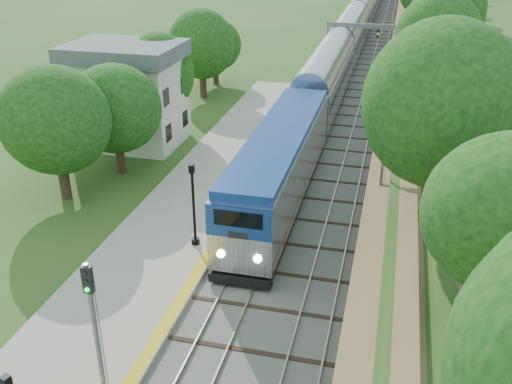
% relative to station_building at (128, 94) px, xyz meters
% --- Properties ---
extents(trackbed, '(9.50, 170.00, 0.28)m').
position_rel_station_building_xyz_m(trackbed, '(16.00, 30.00, -4.02)').
color(trackbed, '#4C4944').
rests_on(trackbed, ground).
extents(platform, '(6.40, 68.00, 0.38)m').
position_rel_station_building_xyz_m(platform, '(8.80, -14.00, -3.90)').
color(platform, gray).
rests_on(platform, ground).
extents(yellow_stripe, '(0.55, 68.00, 0.01)m').
position_rel_station_building_xyz_m(yellow_stripe, '(11.65, -14.00, -3.70)').
color(yellow_stripe, gold).
rests_on(yellow_stripe, platform).
extents(embankment, '(10.64, 170.00, 11.70)m').
position_rel_station_building_xyz_m(embankment, '(24.35, 30.00, -2.14)').
color(embankment, brown).
rests_on(embankment, ground).
extents(station_building, '(8.60, 6.60, 8.00)m').
position_rel_station_building_xyz_m(station_building, '(0.00, 0.00, 0.00)').
color(station_building, beige).
rests_on(station_building, ground).
extents(signal_gantry, '(8.40, 0.38, 6.20)m').
position_rel_station_building_xyz_m(signal_gantry, '(16.47, 24.99, 0.73)').
color(signal_gantry, slate).
rests_on(signal_gantry, ground).
extents(trees_behind_platform, '(7.82, 53.32, 7.21)m').
position_rel_station_building_xyz_m(trees_behind_platform, '(2.83, -9.33, 0.44)').
color(trees_behind_platform, '#332316').
rests_on(trees_behind_platform, ground).
extents(train, '(3.25, 129.97, 4.77)m').
position_rel_station_building_xyz_m(train, '(14.00, 46.11, -1.67)').
color(train, black).
rests_on(train, trackbed).
extents(lamppost_far, '(0.47, 0.47, 4.73)m').
position_rel_station_building_xyz_m(lamppost_far, '(10.63, -14.60, -1.60)').
color(lamppost_far, black).
rests_on(lamppost_far, platform).
extents(signal_platform, '(0.35, 0.27, 5.89)m').
position_rel_station_building_xyz_m(signal_platform, '(11.10, -26.01, -0.09)').
color(signal_platform, slate).
rests_on(signal_platform, platform).
extents(signal_farside, '(0.32, 0.26, 5.88)m').
position_rel_station_building_xyz_m(signal_farside, '(20.20, -8.94, -0.38)').
color(signal_farside, slate).
rests_on(signal_farside, ground).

